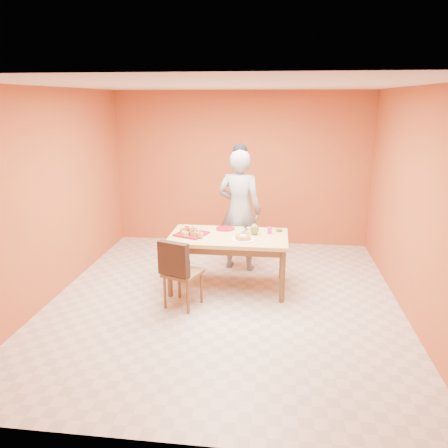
# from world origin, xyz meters

# --- Properties ---
(floor) EXTENTS (5.00, 5.00, 0.00)m
(floor) POSITION_xyz_m (0.00, 0.00, 0.00)
(floor) COLOR beige
(floor) RESTS_ON ground
(ceiling) EXTENTS (5.00, 5.00, 0.00)m
(ceiling) POSITION_xyz_m (0.00, 0.00, 2.70)
(ceiling) COLOR silver
(ceiling) RESTS_ON wall_back
(wall_back) EXTENTS (4.50, 0.00, 4.50)m
(wall_back) POSITION_xyz_m (0.00, 2.50, 1.35)
(wall_back) COLOR #B14429
(wall_back) RESTS_ON floor
(wall_left) EXTENTS (0.00, 5.00, 5.00)m
(wall_left) POSITION_xyz_m (-2.25, 0.00, 1.35)
(wall_left) COLOR #B14429
(wall_left) RESTS_ON floor
(wall_right) EXTENTS (0.00, 5.00, 5.00)m
(wall_right) POSITION_xyz_m (2.25, 0.00, 1.35)
(wall_right) COLOR #B14429
(wall_right) RESTS_ON floor
(dining_table) EXTENTS (1.60, 0.90, 0.76)m
(dining_table) POSITION_xyz_m (0.01, 0.44, 0.67)
(dining_table) COLOR tan
(dining_table) RESTS_ON floor
(dining_chair) EXTENTS (0.54, 0.60, 0.91)m
(dining_chair) POSITION_xyz_m (-0.50, -0.22, 0.47)
(dining_chair) COLOR brown
(dining_chair) RESTS_ON floor
(pastry_pile) EXTENTS (0.34, 0.34, 0.11)m
(pastry_pile) POSITION_xyz_m (-0.50, 0.41, 0.84)
(pastry_pile) COLOR #E4BA61
(pastry_pile) RESTS_ON pastry_platter
(person) EXTENTS (0.75, 0.56, 1.85)m
(person) POSITION_xyz_m (0.09, 1.19, 0.93)
(person) COLOR gray
(person) RESTS_ON floor
(pastry_platter) EXTENTS (0.49, 0.49, 0.02)m
(pastry_platter) POSITION_xyz_m (-0.50, 0.41, 0.77)
(pastry_platter) COLOR maroon
(pastry_platter) RESTS_ON dining_table
(red_dinner_plate) EXTENTS (0.36, 0.36, 0.02)m
(red_dinner_plate) POSITION_xyz_m (-0.07, 0.73, 0.77)
(red_dinner_plate) COLOR maroon
(red_dinner_plate) RESTS_ON dining_table
(white_cake_plate) EXTENTS (0.33, 0.33, 0.01)m
(white_cake_plate) POSITION_xyz_m (0.22, 0.27, 0.77)
(white_cake_plate) COLOR white
(white_cake_plate) RESTS_ON dining_table
(sponge_cake) EXTENTS (0.26, 0.26, 0.05)m
(sponge_cake) POSITION_xyz_m (0.22, 0.27, 0.80)
(sponge_cake) COLOR gold
(sponge_cake) RESTS_ON white_cake_plate
(cake_server) EXTENTS (0.11, 0.29, 0.01)m
(cake_server) POSITION_xyz_m (0.23, 0.45, 0.83)
(cake_server) COLOR white
(cake_server) RESTS_ON sponge_cake
(egg_ornament) EXTENTS (0.13, 0.11, 0.15)m
(egg_ornament) POSITION_xyz_m (0.35, 0.51, 0.84)
(egg_ornament) COLOR olive
(egg_ornament) RESTS_ON dining_table
(magenta_glass) EXTENTS (0.07, 0.07, 0.09)m
(magenta_glass) POSITION_xyz_m (0.56, 0.60, 0.80)
(magenta_glass) COLOR #D92062
(magenta_glass) RESTS_ON dining_table
(checker_tin) EXTENTS (0.09, 0.09, 0.03)m
(checker_tin) POSITION_xyz_m (0.69, 0.72, 0.77)
(checker_tin) COLOR #371F0F
(checker_tin) RESTS_ON dining_table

